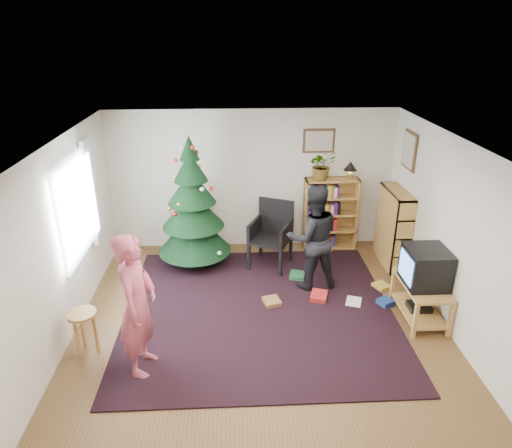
{
  "coord_description": "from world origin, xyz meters",
  "views": [
    {
      "loc": [
        -0.32,
        -5.21,
        3.78
      ],
      "look_at": [
        -0.01,
        0.9,
        1.1
      ],
      "focal_mm": 32.0,
      "sensor_mm": 36.0,
      "label": 1
    }
  ],
  "objects_px": {
    "bookshelf_back": "(330,213)",
    "table_lamp": "(350,167)",
    "christmas_tree": "(193,213)",
    "stool": "(83,322)",
    "person_by_chair": "(313,238)",
    "bookshelf_right": "(393,227)",
    "picture_right": "(410,150)",
    "tv_stand": "(421,297)",
    "armchair": "(270,230)",
    "person_standing": "(137,305)",
    "potted_plant": "(322,165)",
    "crt_tv": "(426,267)",
    "picture_back": "(319,141)"
  },
  "relations": [
    {
      "from": "tv_stand",
      "to": "bookshelf_right",
      "type": "bearing_deg",
      "value": 85.81
    },
    {
      "from": "potted_plant",
      "to": "table_lamp",
      "type": "bearing_deg",
      "value": 0.0
    },
    {
      "from": "crt_tv",
      "to": "table_lamp",
      "type": "relative_size",
      "value": 1.86
    },
    {
      "from": "picture_back",
      "to": "bookshelf_back",
      "type": "distance_m",
      "value": 1.32
    },
    {
      "from": "armchair",
      "to": "person_by_chair",
      "type": "distance_m",
      "value": 1.01
    },
    {
      "from": "bookshelf_back",
      "to": "armchair",
      "type": "height_order",
      "value": "bookshelf_back"
    },
    {
      "from": "bookshelf_right",
      "to": "tv_stand",
      "type": "xyz_separation_m",
      "value": [
        -0.12,
        -1.64,
        -0.34
      ]
    },
    {
      "from": "bookshelf_back",
      "to": "table_lamp",
      "type": "bearing_deg",
      "value": 0.0
    },
    {
      "from": "tv_stand",
      "to": "crt_tv",
      "type": "relative_size",
      "value": 1.63
    },
    {
      "from": "bookshelf_back",
      "to": "crt_tv",
      "type": "relative_size",
      "value": 2.22
    },
    {
      "from": "bookshelf_right",
      "to": "person_standing",
      "type": "relative_size",
      "value": 0.74
    },
    {
      "from": "picture_right",
      "to": "crt_tv",
      "type": "relative_size",
      "value": 1.02
    },
    {
      "from": "person_standing",
      "to": "table_lamp",
      "type": "xyz_separation_m",
      "value": [
        3.14,
        3.15,
        0.63
      ]
    },
    {
      "from": "picture_right",
      "to": "person_by_chair",
      "type": "height_order",
      "value": "picture_right"
    },
    {
      "from": "bookshelf_right",
      "to": "potted_plant",
      "type": "height_order",
      "value": "potted_plant"
    },
    {
      "from": "crt_tv",
      "to": "stool",
      "type": "relative_size",
      "value": 0.99
    },
    {
      "from": "christmas_tree",
      "to": "stool",
      "type": "relative_size",
      "value": 3.77
    },
    {
      "from": "person_by_chair",
      "to": "table_lamp",
      "type": "xyz_separation_m",
      "value": [
        0.86,
        1.39,
        0.68
      ]
    },
    {
      "from": "picture_right",
      "to": "bookshelf_right",
      "type": "xyz_separation_m",
      "value": [
        -0.14,
        -0.08,
        -1.29
      ]
    },
    {
      "from": "tv_stand",
      "to": "armchair",
      "type": "xyz_separation_m",
      "value": [
        -1.96,
        1.72,
        0.28
      ]
    },
    {
      "from": "picture_right",
      "to": "person_standing",
      "type": "xyz_separation_m",
      "value": [
        -3.91,
        -2.56,
        -1.07
      ]
    },
    {
      "from": "tv_stand",
      "to": "person_standing",
      "type": "distance_m",
      "value": 3.79
    },
    {
      "from": "potted_plant",
      "to": "stool",
      "type": "bearing_deg",
      "value": -140.23
    },
    {
      "from": "table_lamp",
      "to": "stool",
      "type": "bearing_deg",
      "value": -144.03
    },
    {
      "from": "christmas_tree",
      "to": "table_lamp",
      "type": "distance_m",
      "value": 2.83
    },
    {
      "from": "person_standing",
      "to": "person_by_chair",
      "type": "relative_size",
      "value": 1.05
    },
    {
      "from": "picture_right",
      "to": "crt_tv",
      "type": "xyz_separation_m",
      "value": [
        -0.26,
        -1.72,
        -1.14
      ]
    },
    {
      "from": "crt_tv",
      "to": "potted_plant",
      "type": "relative_size",
      "value": 1.14
    },
    {
      "from": "armchair",
      "to": "person_by_chair",
      "type": "height_order",
      "value": "person_by_chair"
    },
    {
      "from": "potted_plant",
      "to": "table_lamp",
      "type": "xyz_separation_m",
      "value": [
        0.5,
        0.0,
        -0.04
      ]
    },
    {
      "from": "armchair",
      "to": "crt_tv",
      "type": "bearing_deg",
      "value": -16.89
    },
    {
      "from": "picture_back",
      "to": "bookshelf_right",
      "type": "distance_m",
      "value": 1.93
    },
    {
      "from": "bookshelf_right",
      "to": "bookshelf_back",
      "type": "bearing_deg",
      "value": 54.31
    },
    {
      "from": "tv_stand",
      "to": "person_by_chair",
      "type": "relative_size",
      "value": 0.57
    },
    {
      "from": "stool",
      "to": "person_by_chair",
      "type": "bearing_deg",
      "value": 25.35
    },
    {
      "from": "bookshelf_back",
      "to": "tv_stand",
      "type": "relative_size",
      "value": 1.37
    },
    {
      "from": "tv_stand",
      "to": "person_standing",
      "type": "bearing_deg",
      "value": -167.13
    },
    {
      "from": "picture_right",
      "to": "tv_stand",
      "type": "height_order",
      "value": "picture_right"
    },
    {
      "from": "picture_back",
      "to": "table_lamp",
      "type": "xyz_separation_m",
      "value": [
        0.55,
        -0.14,
        -0.44
      ]
    },
    {
      "from": "bookshelf_back",
      "to": "stool",
      "type": "distance_m",
      "value": 4.59
    },
    {
      "from": "bookshelf_right",
      "to": "person_standing",
      "type": "bearing_deg",
      "value": 123.2
    },
    {
      "from": "stool",
      "to": "christmas_tree",
      "type": "bearing_deg",
      "value": 62.75
    },
    {
      "from": "armchair",
      "to": "potted_plant",
      "type": "relative_size",
      "value": 2.18
    },
    {
      "from": "bookshelf_right",
      "to": "table_lamp",
      "type": "distance_m",
      "value": 1.26
    },
    {
      "from": "christmas_tree",
      "to": "bookshelf_right",
      "type": "height_order",
      "value": "christmas_tree"
    },
    {
      "from": "stool",
      "to": "person_standing",
      "type": "xyz_separation_m",
      "value": [
        0.76,
        -0.31,
        0.42
      ]
    },
    {
      "from": "christmas_tree",
      "to": "stool",
      "type": "height_order",
      "value": "christmas_tree"
    },
    {
      "from": "crt_tv",
      "to": "person_by_chair",
      "type": "relative_size",
      "value": 0.35
    },
    {
      "from": "christmas_tree",
      "to": "person_by_chair",
      "type": "xyz_separation_m",
      "value": [
        1.86,
        -0.86,
        -0.09
      ]
    },
    {
      "from": "picture_right",
      "to": "stool",
      "type": "distance_m",
      "value": 5.4
    }
  ]
}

